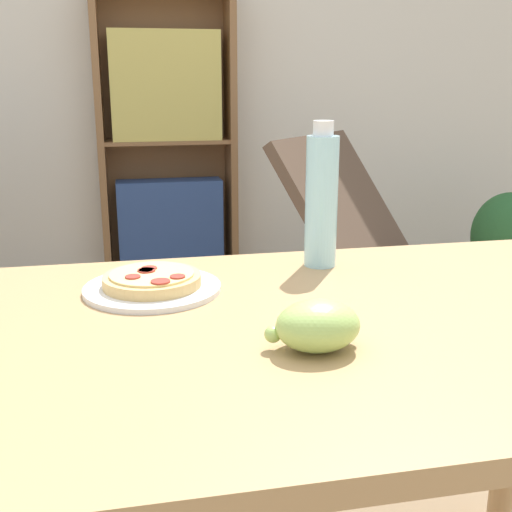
% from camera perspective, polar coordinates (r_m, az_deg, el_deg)
% --- Properties ---
extents(wall_back, '(8.00, 0.05, 2.60)m').
position_cam_1_polar(wall_back, '(3.63, -9.16, 18.29)').
color(wall_back, silver).
rests_on(wall_back, ground_plane).
extents(dining_table, '(1.38, 0.81, 0.75)m').
position_cam_1_polar(dining_table, '(1.05, 4.37, -10.62)').
color(dining_table, tan).
rests_on(dining_table, ground_plane).
extents(pizza_on_plate, '(0.24, 0.24, 0.04)m').
position_cam_1_polar(pizza_on_plate, '(1.16, -9.20, -2.42)').
color(pizza_on_plate, white).
rests_on(pizza_on_plate, dining_table).
extents(grape_bunch, '(0.14, 0.10, 0.07)m').
position_cam_1_polar(grape_bunch, '(0.90, 5.57, -6.18)').
color(grape_bunch, '#A8CC66').
rests_on(grape_bunch, dining_table).
extents(drink_bottle, '(0.06, 0.06, 0.29)m').
position_cam_1_polar(drink_bottle, '(1.28, 5.84, 5.05)').
color(drink_bottle, '#A3DBEA').
rests_on(drink_bottle, dining_table).
extents(lounge_chair_far, '(0.93, 0.99, 0.88)m').
position_cam_1_polar(lounge_chair_far, '(2.78, 10.45, -2.08)').
color(lounge_chair_far, black).
rests_on(lounge_chair_far, ground_plane).
extents(bookshelf, '(0.72, 0.24, 1.58)m').
position_cam_1_polar(bookshelf, '(3.51, -7.85, 8.98)').
color(bookshelf, brown).
rests_on(bookshelf, ground_plane).
extents(potted_plant_floor, '(0.38, 0.32, 0.55)m').
position_cam_1_polar(potted_plant_floor, '(3.58, 21.40, 1.21)').
color(potted_plant_floor, '#BCB2A3').
rests_on(potted_plant_floor, ground_plane).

